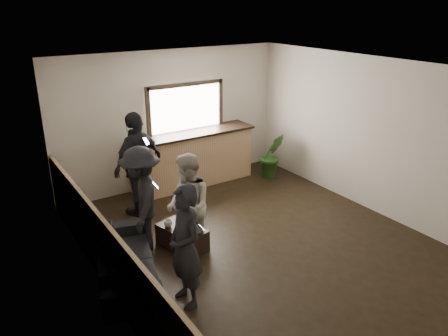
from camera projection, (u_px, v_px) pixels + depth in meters
ground at (258, 241)px, 7.15m from camera, size 5.00×6.00×0.01m
room_shell at (219, 166)px, 6.25m from camera, size 5.01×6.01×2.80m
bar_counter at (193, 155)px, 9.18m from camera, size 2.70×0.68×2.13m
sofa at (126, 259)px, 6.15m from camera, size 1.28×2.09×0.57m
coffee_table at (182, 237)px, 6.91m from camera, size 0.63×0.89×0.36m
cup_a at (168, 224)px, 6.86m from camera, size 0.15×0.15×0.10m
cup_b at (196, 225)px, 6.83m from camera, size 0.15×0.15×0.10m
potted_plant at (272, 155)px, 9.61m from camera, size 0.63×0.55×0.99m
person_a at (185, 247)px, 5.43m from camera, size 0.46×0.60×1.65m
person_b at (188, 205)px, 6.60m from camera, size 0.74×0.88×1.59m
person_c at (142, 199)px, 6.70m from camera, size 1.01×1.24×1.67m
person_d at (138, 164)px, 7.78m from camera, size 1.21×0.89×1.91m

